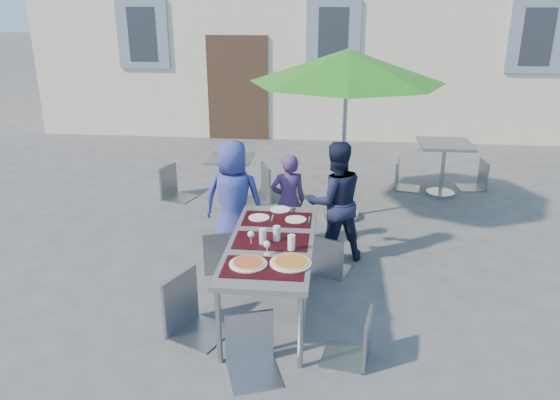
# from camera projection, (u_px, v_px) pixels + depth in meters

# --- Properties ---
(ground) EXTENTS (90.00, 90.00, 0.00)m
(ground) POSITION_uv_depth(u_px,v_px,m) (317.00, 344.00, 4.89)
(ground) COLOR #47474A
(ground) RESTS_ON ground
(dining_table) EXTENTS (0.80, 1.85, 0.76)m
(dining_table) POSITION_uv_depth(u_px,v_px,m) (271.00, 246.00, 5.18)
(dining_table) COLOR #3F4044
(dining_table) RESTS_ON ground
(pizza_near_left) EXTENTS (0.33, 0.33, 0.03)m
(pizza_near_left) POSITION_uv_depth(u_px,v_px,m) (248.00, 263.00, 4.70)
(pizza_near_left) COLOR white
(pizza_near_left) RESTS_ON dining_table
(pizza_near_right) EXTENTS (0.36, 0.36, 0.03)m
(pizza_near_right) POSITION_uv_depth(u_px,v_px,m) (291.00, 262.00, 4.72)
(pizza_near_right) COLOR white
(pizza_near_right) RESTS_ON dining_table
(glassware) EXTENTS (0.45, 0.36, 0.15)m
(glassware) POSITION_uv_depth(u_px,v_px,m) (273.00, 238.00, 5.05)
(glassware) COLOR silver
(glassware) RESTS_ON dining_table
(place_settings) EXTENTS (0.65, 0.49, 0.01)m
(place_settings) POSITION_uv_depth(u_px,v_px,m) (279.00, 215.00, 5.76)
(place_settings) COLOR white
(place_settings) RESTS_ON dining_table
(child_0) EXTENTS (0.70, 0.46, 1.42)m
(child_0) POSITION_uv_depth(u_px,v_px,m) (234.00, 200.00, 6.33)
(child_0) COLOR #343F91
(child_0) RESTS_ON ground
(child_1) EXTENTS (0.49, 0.39, 1.19)m
(child_1) POSITION_uv_depth(u_px,v_px,m) (288.00, 201.00, 6.63)
(child_1) COLOR #523267
(child_1) RESTS_ON ground
(child_2) EXTENTS (0.79, 0.60, 1.43)m
(child_2) POSITION_uv_depth(u_px,v_px,m) (335.00, 202.00, 6.28)
(child_2) COLOR #171C34
(child_2) RESTS_ON ground
(chair_0) EXTENTS (0.52, 0.52, 0.95)m
(chair_0) POSITION_uv_depth(u_px,v_px,m) (221.00, 225.00, 6.04)
(chair_0) COLOR gray
(chair_0) RESTS_ON ground
(chair_1) EXTENTS (0.52, 0.52, 0.97)m
(chair_1) POSITION_uv_depth(u_px,v_px,m) (288.00, 223.00, 6.06)
(chair_1) COLOR gray
(chair_1) RESTS_ON ground
(chair_2) EXTENTS (0.51, 0.52, 0.90)m
(chair_2) POSITION_uv_depth(u_px,v_px,m) (330.00, 232.00, 5.95)
(chair_2) COLOR #92999D
(chair_2) RESTS_ON ground
(chair_3) EXTENTS (0.62, 0.62, 1.06)m
(chair_3) POSITION_uv_depth(u_px,v_px,m) (188.00, 270.00, 4.88)
(chair_3) COLOR gray
(chair_3) RESTS_ON ground
(chair_4) EXTENTS (0.45, 0.45, 0.87)m
(chair_4) POSITION_uv_depth(u_px,v_px,m) (358.00, 309.00, 4.51)
(chair_4) COLOR gray
(chair_4) RESTS_ON ground
(chair_5) EXTENTS (0.52, 0.52, 0.92)m
(chair_5) POSITION_uv_depth(u_px,v_px,m) (251.00, 313.00, 4.38)
(chair_5) COLOR #92979D
(chair_5) RESTS_ON ground
(patio_umbrella) EXTENTS (2.54, 2.54, 2.31)m
(patio_umbrella) POSITION_uv_depth(u_px,v_px,m) (347.00, 67.00, 7.00)
(patio_umbrella) COLOR #B9BDC2
(patio_umbrella) RESTS_ON ground
(cafe_table_0) EXTENTS (0.65, 0.65, 0.69)m
(cafe_table_0) POSITION_uv_depth(u_px,v_px,m) (231.00, 173.00, 8.18)
(cafe_table_0) COLOR #B9BDC2
(cafe_table_0) RESTS_ON ground
(bg_chair_l_0) EXTENTS (0.54, 0.54, 0.96)m
(bg_chair_l_0) POSITION_uv_depth(u_px,v_px,m) (172.00, 163.00, 8.30)
(bg_chair_l_0) COLOR gray
(bg_chair_l_0) RESTS_ON ground
(bg_chair_r_0) EXTENTS (0.61, 0.61, 1.05)m
(bg_chair_r_0) POSITION_uv_depth(u_px,v_px,m) (259.00, 161.00, 8.15)
(bg_chair_r_0) COLOR gray
(bg_chair_r_0) RESTS_ON ground
(cafe_table_1) EXTENTS (0.78, 0.78, 0.84)m
(cafe_table_1) POSITION_uv_depth(u_px,v_px,m) (444.00, 157.00, 8.42)
(cafe_table_1) COLOR #B9BDC2
(cafe_table_1) RESTS_ON ground
(bg_chair_l_1) EXTENTS (0.46, 0.45, 0.87)m
(bg_chair_l_1) POSITION_uv_depth(u_px,v_px,m) (404.00, 158.00, 8.74)
(bg_chair_l_1) COLOR gray
(bg_chair_l_1) RESTS_ON ground
(bg_chair_r_1) EXTENTS (0.43, 0.43, 0.89)m
(bg_chair_r_1) POSITION_uv_depth(u_px,v_px,m) (479.00, 158.00, 8.73)
(bg_chair_r_1) COLOR gray
(bg_chair_r_1) RESTS_ON ground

